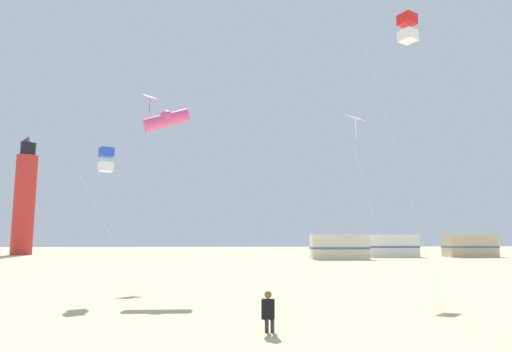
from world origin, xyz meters
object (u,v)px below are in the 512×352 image
(kite_box_blue, at_px, (106,160))
(rv_van_tan, at_px, (470,246))
(kite_tube_rainbow, at_px, (167,119))
(rv_van_white, at_px, (391,246))
(kite_box_scarlet, at_px, (407,28))
(rv_van_cream, at_px, (339,247))
(kite_diamond_white, at_px, (356,124))
(lighthouse_distant, at_px, (25,199))
(kite_flyer_standing, at_px, (268,311))
(kite_diamond_magenta, at_px, (148,105))

(kite_box_blue, bearing_deg, rv_van_tan, 42.41)
(kite_tube_rainbow, bearing_deg, rv_van_white, 52.99)
(kite_box_scarlet, height_order, rv_van_cream, kite_box_scarlet)
(kite_diamond_white, bearing_deg, lighthouse_distant, 129.81)
(kite_flyer_standing, distance_m, kite_tube_rainbow, 14.41)
(kite_tube_rainbow, height_order, rv_van_white, kite_tube_rainbow)
(kite_diamond_white, xyz_separation_m, rv_van_cream, (6.06, 28.10, -6.98))
(kite_tube_rainbow, xyz_separation_m, rv_van_cream, (15.98, 26.69, -7.43))
(kite_box_blue, height_order, rv_van_white, kite_box_blue)
(kite_box_scarlet, xyz_separation_m, rv_van_tan, (23.21, 37.76, -9.62))
(kite_diamond_magenta, bearing_deg, kite_flyer_standing, -69.11)
(rv_van_cream, bearing_deg, kite_diamond_white, -99.94)
(kite_box_blue, distance_m, rv_van_cream, 34.56)
(kite_box_scarlet, bearing_deg, kite_tube_rainbow, 147.47)
(kite_tube_rainbow, bearing_deg, rv_van_tan, 42.58)
(rv_van_white, bearing_deg, kite_box_blue, -123.43)
(kite_diamond_white, distance_m, kite_box_blue, 12.62)
(lighthouse_distant, bearing_deg, kite_flyer_standing, -60.16)
(kite_box_blue, bearing_deg, kite_diamond_white, 3.23)
(kite_tube_rainbow, xyz_separation_m, rv_van_tan, (33.77, 31.03, -7.43))
(rv_van_white, distance_m, rv_van_tan, 9.86)
(kite_diamond_magenta, relative_size, kite_box_blue, 1.80)
(lighthouse_distant, distance_m, rv_van_tan, 60.22)
(kite_flyer_standing, bearing_deg, kite_diamond_magenta, -57.36)
(rv_van_cream, distance_m, rv_van_white, 9.43)
(kite_diamond_white, height_order, lighthouse_distant, lighthouse_distant)
(kite_diamond_magenta, height_order, rv_van_tan, kite_diamond_magenta)
(kite_flyer_standing, height_order, rv_van_white, rv_van_white)
(kite_flyer_standing, relative_size, kite_tube_rainbow, 0.12)
(kite_box_scarlet, distance_m, rv_van_cream, 35.20)
(rv_van_tan, bearing_deg, kite_tube_rainbow, -141.69)
(rv_van_cream, bearing_deg, kite_flyer_standing, -104.80)
(kite_flyer_standing, relative_size, rv_van_cream, 0.18)
(kite_diamond_white, xyz_separation_m, kite_box_scarlet, (0.64, -5.33, 2.63))
(kite_box_blue, distance_m, rv_van_tan, 49.37)
(kite_tube_rainbow, distance_m, rv_van_tan, 46.46)
(rv_van_cream, xyz_separation_m, rv_van_white, (7.95, 5.06, 0.00))
(kite_tube_rainbow, bearing_deg, lighthouse_distant, 121.77)
(kite_diamond_white, bearing_deg, kite_box_scarlet, -83.16)
(kite_flyer_standing, distance_m, rv_van_cream, 39.41)
(kite_box_scarlet, bearing_deg, kite_diamond_magenta, 134.37)
(kite_flyer_standing, distance_m, kite_diamond_white, 13.49)
(kite_diamond_magenta, distance_m, rv_van_tan, 44.78)
(kite_tube_rainbow, bearing_deg, kite_flyer_standing, -68.01)
(kite_box_blue, distance_m, rv_van_white, 43.23)
(kite_box_blue, xyz_separation_m, rv_van_cream, (18.49, 28.80, -4.85))
(rv_van_cream, relative_size, rv_van_white, 0.99)
(kite_flyer_standing, bearing_deg, kite_box_scarlet, -133.44)
(kite_box_scarlet, relative_size, rv_van_tan, 1.76)
(kite_box_blue, xyz_separation_m, lighthouse_distant, (-22.79, 42.95, 1.60))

